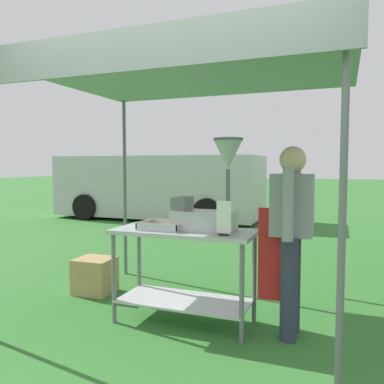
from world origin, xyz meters
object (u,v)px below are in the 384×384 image
Objects in this scene: menu_sign at (224,220)px; donut_tray at (163,227)px; stall_canopy at (188,77)px; supply_crate at (95,275)px; van_silver at (158,186)px; donut_fryer at (210,197)px; donut_cart at (184,257)px; vendor at (291,231)px.

donut_tray is at bearing 169.84° from menu_sign.
stall_canopy is 1.39m from donut_tray.
donut_tray is at bearing -142.32° from stall_canopy.
supply_crate is at bearing 161.34° from menu_sign.
supply_crate is 0.08× the size of van_silver.
donut_fryer is 2.82× the size of menu_sign.
stall_canopy is at bearing 90.00° from donut_cart.
donut_cart is at bearing 159.80° from menu_sign.
donut_tray is 1.40× the size of menu_sign.
van_silver is at bearing 120.20° from menu_sign.
van_silver reaches higher than donut_tray.
menu_sign is 0.69× the size of supply_crate.
donut_tray is 0.63m from menu_sign.
donut_cart is 0.24× the size of van_silver.
van_silver reaches higher than menu_sign.
supply_crate is at bearing 170.77° from vendor.
donut_tray is at bearing -166.13° from donut_cart.
vendor is at bearing -2.54° from stall_canopy.
vendor is 3.79× the size of supply_crate.
menu_sign is 0.18× the size of vendor.
donut_fryer reaches higher than vendor.
supply_crate is 6.30m from van_silver.
supply_crate is (-1.27, 0.32, -2.06)m from stall_canopy.
stall_canopy reaches higher than menu_sign.
vendor is 7.60m from van_silver.
donut_cart reaches higher than supply_crate.
donut_fryer is at bearing -175.95° from vendor.
donut_tray reaches higher than donut_cart.
stall_canopy is 7.21m from van_silver.
supply_crate is at bearing 161.86° from donut_cart.
supply_crate is (-1.08, 0.46, -0.69)m from donut_tray.
menu_sign reaches higher than supply_crate.
van_silver is (-3.35, 6.23, -1.38)m from stall_canopy.
vendor is (0.52, 0.21, -0.09)m from menu_sign.
donut_fryer is (0.25, 0.01, 0.55)m from donut_cart.
donut_cart is 3.20× the size of donut_tray.
menu_sign is 0.05× the size of van_silver.
donut_fryer is 1.94× the size of supply_crate.
menu_sign is 0.57m from vendor.
vendor reaches higher than menu_sign.
stall_canopy is 0.52× the size of van_silver.
stall_canopy is at bearing 37.68° from donut_tray.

